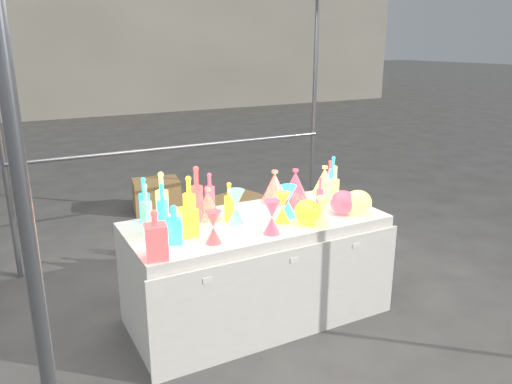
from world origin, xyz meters
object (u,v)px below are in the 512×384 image
display_table (257,269)px  decanter_0 (187,216)px  hourglass_0 (213,227)px  lampshade_0 (208,204)px  bottle_0 (189,200)px  cardboard_box_closed (157,196)px  globe_0 (308,213)px

display_table → decanter_0: bearing=-173.5°
hourglass_0 → lampshade_0: bearing=71.2°
display_table → bottle_0: size_ratio=5.46×
cardboard_box_closed → decanter_0: bearing=-92.8°
bottle_0 → lampshade_0: bearing=10.5°
decanter_0 → bottle_0: bearing=66.6°
cardboard_box_closed → globe_0: bearing=-76.2°
display_table → lampshade_0: size_ratio=8.19×
display_table → cardboard_box_closed: size_ratio=3.47×
display_table → globe_0: bearing=-39.4°
cardboard_box_closed → display_table: bearing=-81.8°
cardboard_box_closed → hourglass_0: (-0.50, -2.89, 0.66)m
lampshade_0 → hourglass_0: bearing=-88.9°
display_table → cardboard_box_closed: bearing=88.4°
hourglass_0 → lampshade_0: (0.14, 0.42, 0.01)m
globe_0 → hourglass_0: bearing=-178.5°
globe_0 → lampshade_0: lampshade_0 is taller
globe_0 → lampshade_0: (-0.56, 0.40, 0.04)m
cardboard_box_closed → decanter_0: size_ratio=1.92×
bottle_0 → hourglass_0: bottle_0 is taller
cardboard_box_closed → lampshade_0: size_ratio=2.36×
hourglass_0 → globe_0: bearing=1.5°
cardboard_box_closed → hourglass_0: 3.01m
bottle_0 → hourglass_0: bearing=-89.2°
display_table → bottle_0: 0.71m
bottle_0 → decanter_0: bearing=-113.9°
display_table → hourglass_0: hourglass_0 is taller
decanter_0 → globe_0: size_ratio=1.49×
cardboard_box_closed → decanter_0: 2.86m
bottle_0 → lampshade_0: 0.16m
cardboard_box_closed → lampshade_0: (-0.36, -2.47, 0.67)m
decanter_0 → hourglass_0: (0.10, -0.18, -0.03)m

